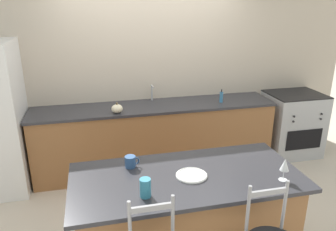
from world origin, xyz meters
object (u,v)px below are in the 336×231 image
Objects in this scene: coffee_mug at (131,162)px; soap_bottle at (221,97)px; dinner_plate at (192,175)px; tumbler_cup at (145,188)px; oven_range at (292,124)px; wine_glass at (285,165)px; pumpkin_decoration at (117,109)px.

soap_bottle is (1.45, 1.50, 0.06)m from coffee_mug.
tumbler_cup reaches higher than dinner_plate.
wine_glass reaches higher than oven_range.
soap_bottle is (1.44, 0.12, 0.02)m from pumpkin_decoration.
coffee_mug is (-1.17, 0.51, -0.08)m from wine_glass.
tumbler_cup is at bearing -84.11° from coffee_mug.
tumbler_cup reaches higher than oven_range.
pumpkin_decoration is (-0.46, 1.65, 0.08)m from dinner_plate.
tumbler_cup is at bearing -141.91° from oven_range.
wine_glass is 1.12m from tumbler_cup.
tumbler_cup is (-2.61, -2.04, 0.50)m from oven_range.
soap_bottle reaches higher than dinner_plate.
oven_range is 2.89m from dinner_plate.
tumbler_cup is at bearing -154.34° from dinner_plate.
coffee_mug is at bearing 95.89° from tumbler_cup.
wine_glass reaches higher than dinner_plate.
wine_glass is at bearing -1.52° from tumbler_cup.
wine_glass is 1.31× the size of tumbler_cup.
oven_range is 6.58× the size of tumbler_cup.
pumpkin_decoration is 0.77× the size of soap_bottle.
wine_glass is at bearing -58.43° from pumpkin_decoration.
coffee_mug is at bearing -90.37° from pumpkin_decoration.
soap_bottle reaches higher than pumpkin_decoration.
soap_bottle is at bearing 54.72° from tumbler_cup.
coffee_mug is (-2.66, -1.57, 0.47)m from oven_range.
dinner_plate is 1.78× the size of tumbler_cup.
tumbler_cup is 2.42m from soap_bottle.
wine_glass is at bearing -18.28° from dinner_plate.
wine_glass is (0.70, -0.23, 0.13)m from dinner_plate.
soap_bottle is at bearing 82.04° from wine_glass.
wine_glass is 1.36× the size of pumpkin_decoration.
dinner_plate is at bearing -118.89° from soap_bottle.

